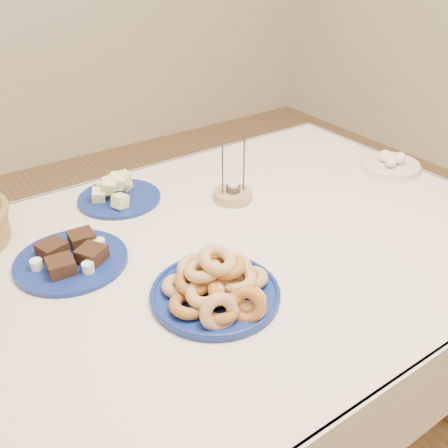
{
  "coord_description": "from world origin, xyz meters",
  "views": [
    {
      "loc": [
        -0.59,
        -0.89,
        1.47
      ],
      "look_at": [
        0.0,
        -0.05,
        0.85
      ],
      "focal_mm": 40.0,
      "sensor_mm": 36.0,
      "label": 1
    }
  ],
  "objects_px": {
    "dining_table": "(213,282)",
    "egg_bowl": "(390,165)",
    "melon_plate": "(117,193)",
    "candle_holder": "(233,194)",
    "donut_platter": "(216,286)",
    "brownie_plate": "(72,258)"
  },
  "relations": [
    {
      "from": "dining_table",
      "to": "egg_bowl",
      "type": "xyz_separation_m",
      "value": [
        0.75,
        0.05,
        0.13
      ]
    },
    {
      "from": "melon_plate",
      "to": "candle_holder",
      "type": "height_order",
      "value": "candle_holder"
    },
    {
      "from": "melon_plate",
      "to": "egg_bowl",
      "type": "distance_m",
      "value": 0.91
    },
    {
      "from": "donut_platter",
      "to": "dining_table",
      "type": "bearing_deg",
      "value": 58.57
    },
    {
      "from": "dining_table",
      "to": "candle_holder",
      "type": "distance_m",
      "value": 0.3
    },
    {
      "from": "brownie_plate",
      "to": "egg_bowl",
      "type": "xyz_separation_m",
      "value": [
        1.07,
        -0.1,
        0.01
      ]
    },
    {
      "from": "melon_plate",
      "to": "candle_holder",
      "type": "xyz_separation_m",
      "value": [
        0.29,
        -0.2,
        -0.01
      ]
    },
    {
      "from": "dining_table",
      "to": "egg_bowl",
      "type": "bearing_deg",
      "value": 3.95
    },
    {
      "from": "dining_table",
      "to": "brownie_plate",
      "type": "distance_m",
      "value": 0.37
    },
    {
      "from": "candle_holder",
      "to": "egg_bowl",
      "type": "relative_size",
      "value": 0.81
    },
    {
      "from": "dining_table",
      "to": "candle_holder",
      "type": "height_order",
      "value": "candle_holder"
    },
    {
      "from": "brownie_plate",
      "to": "candle_holder",
      "type": "xyz_separation_m",
      "value": [
        0.52,
        0.04,
        0.0
      ]
    },
    {
      "from": "dining_table",
      "to": "melon_plate",
      "type": "bearing_deg",
      "value": 102.96
    },
    {
      "from": "donut_platter",
      "to": "egg_bowl",
      "type": "height_order",
      "value": "donut_platter"
    },
    {
      "from": "donut_platter",
      "to": "brownie_plate",
      "type": "bearing_deg",
      "value": 124.34
    },
    {
      "from": "donut_platter",
      "to": "melon_plate",
      "type": "relative_size",
      "value": 1.3
    },
    {
      "from": "dining_table",
      "to": "candle_holder",
      "type": "relative_size",
      "value": 8.72
    },
    {
      "from": "donut_platter",
      "to": "brownie_plate",
      "type": "height_order",
      "value": "donut_platter"
    },
    {
      "from": "candle_holder",
      "to": "egg_bowl",
      "type": "bearing_deg",
      "value": -13.86
    },
    {
      "from": "melon_plate",
      "to": "brownie_plate",
      "type": "xyz_separation_m",
      "value": [
        -0.23,
        -0.24,
        -0.01
      ]
    },
    {
      "from": "brownie_plate",
      "to": "candle_holder",
      "type": "bearing_deg",
      "value": 4.59
    },
    {
      "from": "melon_plate",
      "to": "brownie_plate",
      "type": "relative_size",
      "value": 0.9
    }
  ]
}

